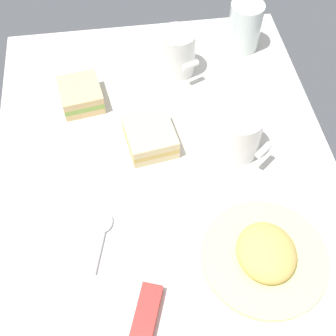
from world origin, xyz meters
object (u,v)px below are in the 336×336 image
object	(u,v)px
coffee_mug_black	(177,52)
spoon	(104,233)
plate_of_food	(265,255)
coffee_mug_milky	(238,133)
sandwich_side	(150,137)
sandwich_main	(81,95)
glass_of_milk	(244,28)
snack_bar	(145,322)

from	to	relation	value
coffee_mug_black	spoon	bearing A→B (deg)	154.28
plate_of_food	coffee_mug_milky	world-z (taller)	coffee_mug_milky
coffee_mug_milky	sandwich_side	distance (cm)	16.67
coffee_mug_milky	sandwich_main	world-z (taller)	coffee_mug_milky
glass_of_milk	coffee_mug_black	bearing A→B (deg)	110.35
plate_of_food	spoon	bearing A→B (deg)	72.44
coffee_mug_black	sandwich_main	size ratio (longest dim) A/B	0.97
coffee_mug_milky	sandwich_main	size ratio (longest dim) A/B	1.01
plate_of_food	glass_of_milk	world-z (taller)	glass_of_milk
sandwich_side	glass_of_milk	bearing A→B (deg)	-43.26
plate_of_food	coffee_mug_milky	xyz separation A→B (cm)	(22.71, -0.39, 3.40)
coffee_mug_black	glass_of_milk	world-z (taller)	glass_of_milk
coffee_mug_milky	sandwich_main	xyz separation A→B (cm)	(16.67, 28.83, -2.67)
snack_bar	glass_of_milk	bearing A→B (deg)	-5.99
coffee_mug_black	glass_of_milk	size ratio (longest dim) A/B	0.91
plate_of_food	coffee_mug_milky	bearing A→B (deg)	-0.99
plate_of_food	glass_of_milk	size ratio (longest dim) A/B	1.90
plate_of_food	glass_of_milk	xyz separation A→B (cm)	(52.27, -8.72, 3.39)
plate_of_food	sandwich_side	xyz separation A→B (cm)	(26.39, 15.64, 0.73)
coffee_mug_black	plate_of_food	bearing A→B (deg)	-170.93
coffee_mug_black	sandwich_side	world-z (taller)	coffee_mug_black
sandwich_side	coffee_mug_black	bearing A→B (deg)	-22.51
coffee_mug_black	coffee_mug_milky	size ratio (longest dim) A/B	0.96
snack_bar	spoon	bearing A→B (deg)	38.32
glass_of_milk	spoon	distance (cm)	56.18
sandwich_side	sandwich_main	bearing A→B (deg)	44.58
coffee_mug_milky	glass_of_milk	distance (cm)	30.71
coffee_mug_milky	sandwich_main	bearing A→B (deg)	59.97
plate_of_food	spoon	xyz separation A→B (cm)	(8.16, 25.77, -1.08)
sandwich_main	sandwich_side	bearing A→B (deg)	-135.42
spoon	sandwich_main	bearing A→B (deg)	4.89
glass_of_milk	plate_of_food	bearing A→B (deg)	170.53
sandwich_main	coffee_mug_milky	bearing A→B (deg)	-120.03
sandwich_main	sandwich_side	distance (cm)	18.23
spoon	snack_bar	distance (cm)	16.73
snack_bar	sandwich_side	bearing A→B (deg)	11.87
coffee_mug_black	coffee_mug_milky	distance (cm)	24.84
sandwich_side	snack_bar	bearing A→B (deg)	171.88
plate_of_food	sandwich_side	size ratio (longest dim) A/B	1.88
coffee_mug_milky	glass_of_milk	xyz separation A→B (cm)	(29.56, -8.32, -0.01)
coffee_mug_black	sandwich_main	xyz separation A→B (cm)	(-6.92, 21.05, -2.88)
plate_of_food	snack_bar	size ratio (longest dim) A/B	1.84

